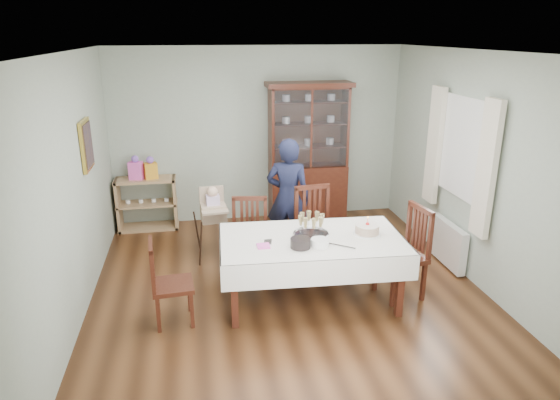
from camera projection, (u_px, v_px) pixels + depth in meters
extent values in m
plane|color=#593319|center=(288.00, 289.00, 5.89)|extent=(5.00, 5.00, 0.00)
plane|color=#9EAA99|center=(258.00, 135.00, 7.79)|extent=(4.50, 0.00, 4.50)
plane|color=#9EAA99|center=(72.00, 191.00, 5.09)|extent=(0.00, 5.00, 5.00)
plane|color=#9EAA99|center=(477.00, 170.00, 5.83)|extent=(0.00, 5.00, 5.00)
plane|color=white|center=(289.00, 51.00, 5.02)|extent=(5.00, 5.00, 0.00)
cube|color=#441F11|center=(312.00, 241.00, 5.44)|extent=(1.95, 1.14, 0.06)
cube|color=silver|center=(312.00, 238.00, 5.43)|extent=(2.06, 1.25, 0.01)
cube|color=#441F11|center=(307.00, 192.00, 7.98)|extent=(1.20, 0.45, 0.90)
cube|color=white|center=(311.00, 129.00, 7.46)|extent=(1.12, 0.01, 1.16)
cube|color=#441F11|center=(309.00, 84.00, 7.43)|extent=(1.30, 0.48, 0.07)
cube|color=tan|center=(149.00, 227.00, 7.72)|extent=(0.90, 0.38, 0.04)
cube|color=tan|center=(147.00, 204.00, 7.60)|extent=(0.90, 0.38, 0.03)
cube|color=tan|center=(145.00, 180.00, 7.48)|extent=(0.90, 0.38, 0.04)
cube|color=tan|center=(119.00, 205.00, 7.53)|extent=(0.04, 0.38, 0.80)
cube|color=tan|center=(175.00, 202.00, 7.67)|extent=(0.04, 0.38, 0.80)
cube|color=gold|center=(86.00, 145.00, 5.74)|extent=(0.04, 0.48, 0.58)
cube|color=white|center=(463.00, 148.00, 6.04)|extent=(0.04, 1.02, 1.22)
cube|color=silver|center=(487.00, 170.00, 5.48)|extent=(0.07, 0.30, 1.55)
cube|color=silver|center=(434.00, 146.00, 6.64)|extent=(0.07, 0.30, 1.55)
cube|color=white|center=(448.00, 243.00, 6.43)|extent=(0.10, 0.80, 0.55)
cube|color=#441F11|center=(249.00, 245.00, 6.00)|extent=(0.52, 0.52, 0.05)
cube|color=#441F11|center=(250.00, 217.00, 6.11)|extent=(0.43, 0.11, 0.53)
cube|color=#441F11|center=(317.00, 235.00, 6.19)|extent=(0.53, 0.53, 0.05)
cube|color=#441F11|center=(312.00, 207.00, 6.29)|extent=(0.46, 0.10, 0.57)
cube|color=#441F11|center=(173.00, 285.00, 5.12)|extent=(0.44, 0.44, 0.05)
cube|color=#441F11|center=(152.00, 265.00, 4.99)|extent=(0.07, 0.39, 0.48)
cube|color=#441F11|center=(401.00, 257.00, 5.62)|extent=(0.55, 0.55, 0.05)
cube|color=#441F11|center=(419.00, 230.00, 5.59)|extent=(0.12, 0.45, 0.56)
imported|color=black|center=(288.00, 198.00, 6.59)|extent=(0.69, 0.57, 1.61)
cube|color=tan|center=(213.00, 212.00, 6.58)|extent=(0.35, 0.31, 0.23)
cube|color=tan|center=(213.00, 199.00, 6.52)|extent=(0.33, 0.08, 0.27)
cube|color=tan|center=(213.00, 207.00, 6.55)|extent=(0.35, 0.18, 0.03)
cube|color=silver|center=(213.00, 202.00, 6.53)|extent=(0.18, 0.15, 0.17)
sphere|color=beige|center=(212.00, 192.00, 6.49)|extent=(0.14, 0.14, 0.14)
cylinder|color=silver|center=(311.00, 234.00, 5.51)|extent=(0.39, 0.39, 0.01)
torus|color=silver|center=(311.00, 233.00, 5.50)|extent=(0.39, 0.39, 0.02)
cylinder|color=white|center=(367.00, 234.00, 5.52)|extent=(0.31, 0.31, 0.02)
cylinder|color=brown|center=(367.00, 229.00, 5.50)|extent=(0.26, 0.26, 0.09)
cylinder|color=silver|center=(367.00, 225.00, 5.49)|extent=(0.26, 0.26, 0.01)
cylinder|color=#F24C4C|center=(368.00, 221.00, 5.47)|extent=(0.01, 0.01, 0.07)
sphere|color=yellow|center=(368.00, 217.00, 5.46)|extent=(0.02, 0.02, 0.02)
cylinder|color=black|center=(300.00, 243.00, 5.17)|extent=(0.25, 0.25, 0.10)
cylinder|color=white|center=(320.00, 243.00, 5.20)|extent=(0.20, 0.20, 0.08)
cube|color=#F65AC7|center=(263.00, 246.00, 5.20)|extent=(0.13, 0.13, 0.02)
cube|color=silver|center=(341.00, 246.00, 5.21)|extent=(0.26, 0.21, 0.01)
cube|color=#F65AC7|center=(136.00, 171.00, 7.39)|extent=(0.22, 0.16, 0.27)
sphere|color=#E533B2|center=(135.00, 159.00, 7.34)|extent=(0.11, 0.11, 0.11)
cube|color=orange|center=(151.00, 171.00, 7.43)|extent=(0.21, 0.17, 0.24)
sphere|color=#E533B2|center=(150.00, 160.00, 7.38)|extent=(0.11, 0.11, 0.11)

